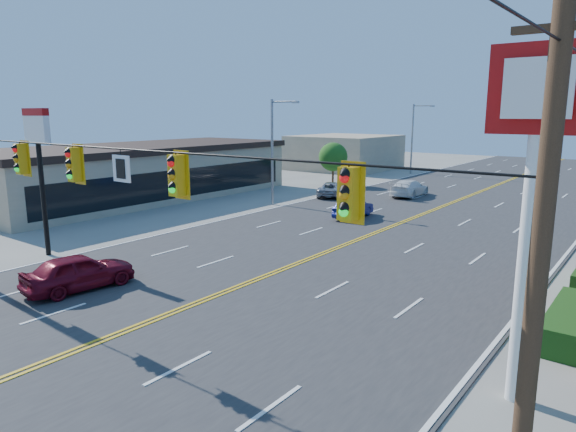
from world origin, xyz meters
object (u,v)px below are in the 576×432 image
Objects in this scene: signal_span at (96,185)px; car_blue at (353,209)px; car_magenta at (79,273)px; car_white at (409,189)px; kfc_pylon at (535,155)px; pizza_hut_sign at (39,151)px; car_silver at (332,190)px.

signal_span is 21.80m from car_blue.
car_magenta is 19.20m from car_blue.
car_white is at bearing -84.15° from car_magenta.
kfc_pylon is 1.24× the size of pizza_hut_sign.
pizza_hut_sign is 19.32m from car_blue.
car_magenta is 1.13× the size of car_blue.
pizza_hut_sign is 29.11m from car_white.
car_magenta is 29.93m from car_white.
car_magenta is (-4.77, 2.00, -4.15)m from signal_span.
kfc_pylon is 1.98× the size of car_magenta.
car_blue reaches higher than car_silver.
kfc_pylon is at bearing 116.58° from car_white.
signal_span is 32.44m from car_white.
car_white is (-15.08, 27.92, -5.34)m from kfc_pylon.
pizza_hut_sign is at bearing -10.72° from car_magenta.
car_silver is (-9.16, 27.91, -4.27)m from signal_span.
pizza_hut_sign is 1.55× the size of car_silver.
car_magenta is 0.89× the size of car_white.
car_white is (0.81, 29.92, -0.03)m from car_magenta.
pizza_hut_sign is 7.82m from car_magenta.
signal_span is at bearing 84.44° from car_silver.
car_white reaches higher than car_blue.
kfc_pylon is 31.82m from car_silver.
kfc_pylon is at bearing -165.43° from car_magenta.
kfc_pylon reaches higher than car_silver.
signal_span reaches higher than car_white.
car_magenta reaches higher than car_blue.
signal_span reaches higher than car_blue.
car_magenta is at bearing 80.92° from car_blue.
car_magenta reaches higher than car_silver.
signal_span reaches higher than car_magenta.
pizza_hut_sign is at bearing 159.81° from signal_span.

